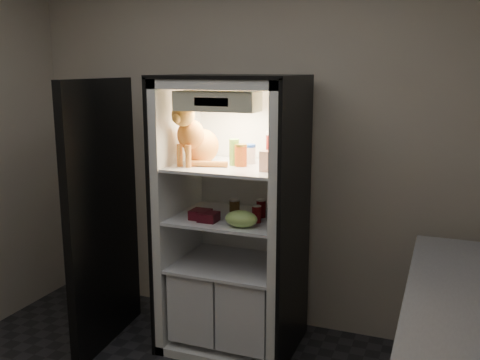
# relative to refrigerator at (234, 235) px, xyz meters

# --- Properties ---
(room_shell) EXTENTS (3.60, 3.60, 3.60)m
(room_shell) POSITION_rel_refrigerator_xyz_m (0.00, -1.38, 0.83)
(room_shell) COLOR white
(room_shell) RESTS_ON floor
(refrigerator) EXTENTS (0.90, 0.72, 1.88)m
(refrigerator) POSITION_rel_refrigerator_xyz_m (0.00, 0.00, 0.00)
(refrigerator) COLOR white
(refrigerator) RESTS_ON floor
(fridge_door) EXTENTS (0.14, 0.87, 1.85)m
(fridge_door) POSITION_rel_refrigerator_xyz_m (-0.85, -0.32, 0.12)
(fridge_door) COLOR black
(fridge_door) RESTS_ON floor
(tabby_cat) EXTENTS (0.37, 0.44, 0.45)m
(tabby_cat) POSITION_rel_refrigerator_xyz_m (-0.23, -0.11, 0.66)
(tabby_cat) COLOR #D3551B
(tabby_cat) RESTS_ON refrigerator
(parmesan_shaker) EXTENTS (0.07, 0.07, 0.17)m
(parmesan_shaker) POSITION_rel_refrigerator_xyz_m (0.02, -0.06, 0.58)
(parmesan_shaker) COLOR green
(parmesan_shaker) RESTS_ON refrigerator
(mayo_tub) EXTENTS (0.09, 0.09, 0.13)m
(mayo_tub) POSITION_rel_refrigerator_xyz_m (0.09, 0.05, 0.56)
(mayo_tub) COLOR white
(mayo_tub) RESTS_ON refrigerator
(salsa_jar) EXTENTS (0.08, 0.08, 0.14)m
(salsa_jar) POSITION_rel_refrigerator_xyz_m (0.08, -0.07, 0.57)
(salsa_jar) COLOR #9B110E
(salsa_jar) RESTS_ON refrigerator
(pepper_jar) EXTENTS (0.13, 0.13, 0.22)m
(pepper_jar) POSITION_rel_refrigerator_xyz_m (0.29, 0.00, 0.61)
(pepper_jar) COLOR maroon
(pepper_jar) RESTS_ON refrigerator
(cream_carton) EXTENTS (0.07, 0.07, 0.13)m
(cream_carton) POSITION_rel_refrigerator_xyz_m (0.29, -0.17, 0.56)
(cream_carton) COLOR white
(cream_carton) RESTS_ON refrigerator
(soda_can_a) EXTENTS (0.06, 0.06, 0.12)m
(soda_can_a) POSITION_rel_refrigerator_xyz_m (0.20, -0.01, 0.21)
(soda_can_a) COLOR black
(soda_can_a) RESTS_ON refrigerator
(soda_can_b) EXTENTS (0.07, 0.07, 0.12)m
(soda_can_b) POSITION_rel_refrigerator_xyz_m (0.30, -0.08, 0.21)
(soda_can_b) COLOR black
(soda_can_b) RESTS_ON refrigerator
(soda_can_c) EXTENTS (0.06, 0.06, 0.11)m
(soda_can_c) POSITION_rel_refrigerator_xyz_m (0.21, -0.14, 0.20)
(soda_can_c) COLOR black
(soda_can_c) RESTS_ON refrigerator
(condiment_jar) EXTENTS (0.07, 0.07, 0.10)m
(condiment_jar) POSITION_rel_refrigerator_xyz_m (-0.01, 0.02, 0.20)
(condiment_jar) COLOR brown
(condiment_jar) RESTS_ON refrigerator
(grape_bag) EXTENTS (0.21, 0.15, 0.10)m
(grape_bag) POSITION_rel_refrigerator_xyz_m (0.15, -0.26, 0.20)
(grape_bag) COLOR #80AE51
(grape_bag) RESTS_ON refrigerator
(berry_box_left) EXTENTS (0.12, 0.12, 0.06)m
(berry_box_left) POSITION_rel_refrigerator_xyz_m (-0.16, -0.19, 0.18)
(berry_box_left) COLOR #530D16
(berry_box_left) RESTS_ON refrigerator
(berry_box_right) EXTENTS (0.12, 0.12, 0.06)m
(berry_box_right) POSITION_rel_refrigerator_xyz_m (-0.09, -0.22, 0.18)
(berry_box_right) COLOR #530D16
(berry_box_right) RESTS_ON refrigerator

